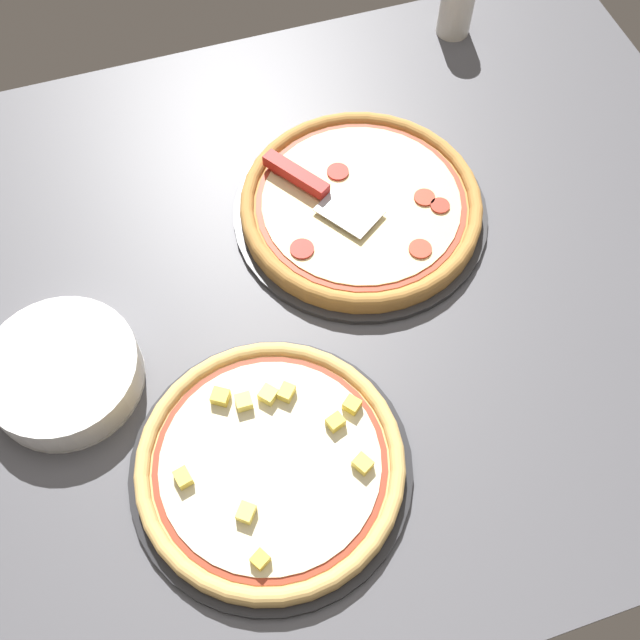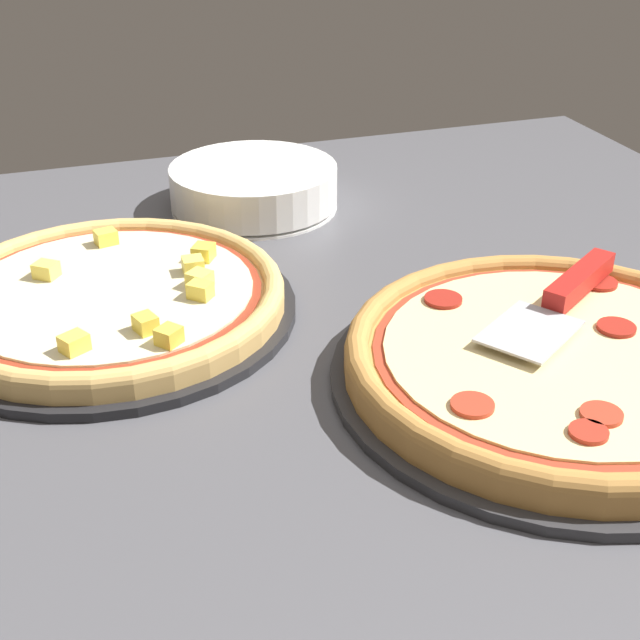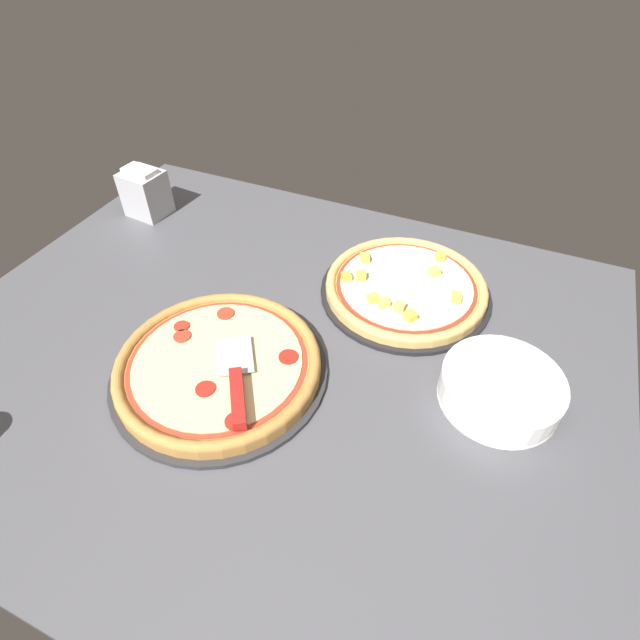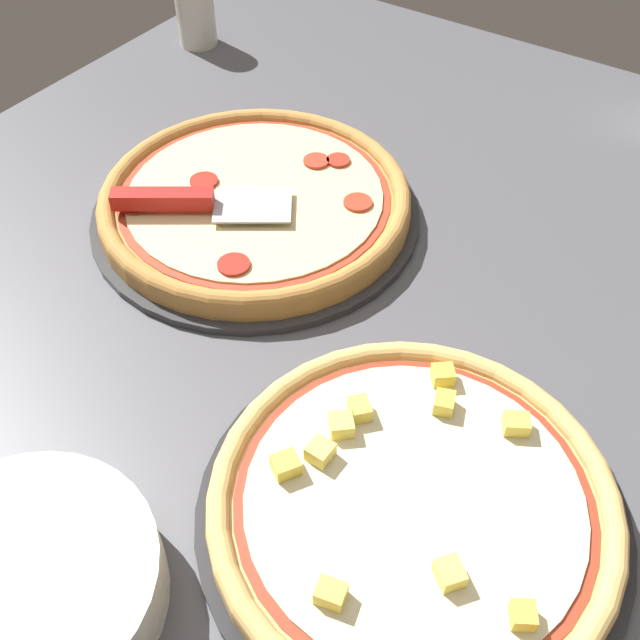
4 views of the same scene
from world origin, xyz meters
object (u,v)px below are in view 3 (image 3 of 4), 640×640
serving_spatula (237,388)px  napkin_holder (145,193)px  pizza_back (406,286)px  pizza_front (218,364)px  plate_stack (501,389)px

serving_spatula → napkin_holder: bearing=140.0°
pizza_back → serving_spatula: 45.02cm
pizza_back → napkin_holder: size_ratio=2.72×
pizza_back → napkin_holder: 73.17cm
pizza_front → plate_stack: bearing=17.1°
plate_stack → serving_spatula: bearing=-154.3°
napkin_holder → plate_stack: bearing=-15.1°
serving_spatula → plate_stack: 46.26cm
pizza_front → pizza_back: pizza_back is taller
pizza_back → plate_stack: bearing=-41.8°
napkin_holder → serving_spatula: bearing=-40.0°
pizza_back → napkin_holder: bearing=176.2°
plate_stack → napkin_holder: napkin_holder is taller
serving_spatula → napkin_holder: napkin_holder is taller
serving_spatula → pizza_front: bearing=145.2°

